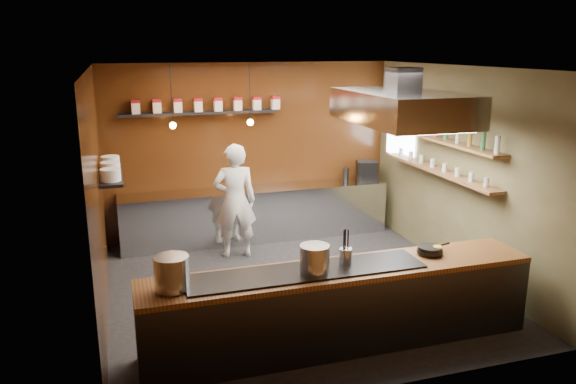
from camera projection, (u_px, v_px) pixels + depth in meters
name	position (u px, v px, depth m)	size (l,w,h in m)	color
floor	(295.00, 287.00, 7.82)	(5.00, 5.00, 0.00)	black
back_wall	(251.00, 151.00, 9.75)	(5.00, 5.00, 0.00)	#3E1B0B
left_wall	(98.00, 198.00, 6.72)	(5.00, 5.00, 0.00)	#3E1B0B
right_wall	(459.00, 171.00, 8.16)	(5.00, 5.00, 0.00)	#4D4A2C
ceiling	(296.00, 67.00, 7.06)	(5.00, 5.00, 0.00)	silver
window_pane	(401.00, 128.00, 9.61)	(1.00, 1.00, 0.00)	white
prep_counter	(257.00, 214.00, 9.71)	(4.60, 0.65, 0.90)	silver
pass_counter	(340.00, 306.00, 6.22)	(4.40, 0.72, 0.94)	#38383D
tin_shelf	(199.00, 113.00, 9.18)	(2.60, 0.26, 0.04)	black
plate_shelf	(111.00, 175.00, 7.68)	(0.30, 1.40, 0.04)	black
bottle_shelf_upper	(440.00, 140.00, 8.28)	(0.26, 2.80, 0.04)	brown
bottle_shelf_lower	(438.00, 171.00, 8.40)	(0.26, 2.80, 0.04)	brown
extractor_hood	(402.00, 107.00, 7.19)	(1.20, 2.00, 0.72)	#38383D
pendant_left	(173.00, 122.00, 8.44)	(0.10, 0.10, 0.95)	black
pendant_right	(250.00, 119.00, 8.79)	(0.10, 0.10, 0.95)	black
storage_tins	(208.00, 105.00, 9.19)	(2.43, 0.13, 0.22)	beige
plate_stacks	(110.00, 168.00, 7.65)	(0.26, 1.16, 0.16)	white
bottles	(441.00, 130.00, 8.25)	(0.06, 2.66, 0.24)	silver
wine_glasses	(438.00, 165.00, 8.38)	(0.07, 2.37, 0.13)	silver
stockpot_large	(172.00, 273.00, 5.50)	(0.35, 0.35, 0.34)	#B1B3B8
stockpot_small	(315.00, 259.00, 5.91)	(0.32, 0.32, 0.30)	silver
utensil_crock	(345.00, 256.00, 6.14)	(0.14, 0.14, 0.18)	silver
frying_pan	(430.00, 250.00, 6.49)	(0.46, 0.30, 0.07)	black
butter_jar	(437.00, 250.00, 6.49)	(0.11, 0.11, 0.10)	yellow
espresso_machine	(367.00, 171.00, 10.14)	(0.35, 0.33, 0.35)	black
chef	(235.00, 201.00, 8.77)	(0.66, 0.44, 1.82)	white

